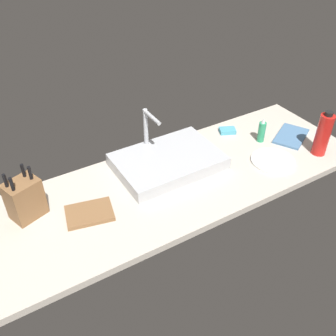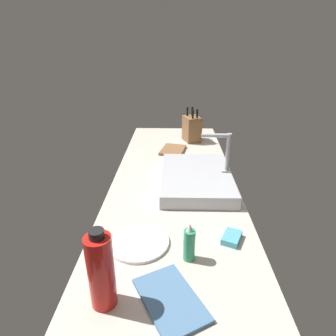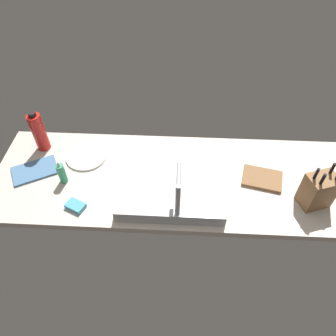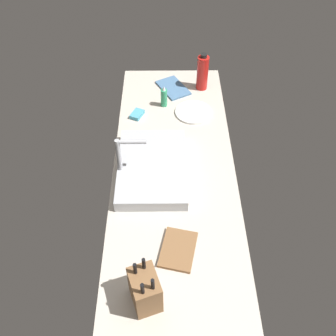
# 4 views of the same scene
# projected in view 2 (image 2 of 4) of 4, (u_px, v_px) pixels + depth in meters

# --- Properties ---
(countertop_slab) EXTENTS (1.97, 0.65, 0.04)m
(countertop_slab) POSITION_uv_depth(u_px,v_px,m) (174.00, 183.00, 1.54)
(countertop_slab) COLOR beige
(countertop_slab) RESTS_ON ground
(sink_basin) EXTENTS (0.52, 0.35, 0.06)m
(sink_basin) POSITION_uv_depth(u_px,v_px,m) (196.00, 178.00, 1.48)
(sink_basin) COLOR #B7BABF
(sink_basin) RESTS_ON countertop_slab
(faucet) EXTENTS (0.06, 0.15, 0.26)m
(faucet) POSITION_uv_depth(u_px,v_px,m) (225.00, 154.00, 1.46)
(faucet) COLOR #B7BABF
(faucet) RESTS_ON countertop_slab
(knife_block) EXTENTS (0.16, 0.14, 0.24)m
(knife_block) POSITION_uv_depth(u_px,v_px,m) (192.00, 129.00, 2.09)
(knife_block) COLOR brown
(knife_block) RESTS_ON countertop_slab
(cutting_board) EXTENTS (0.23, 0.19, 0.02)m
(cutting_board) POSITION_uv_depth(u_px,v_px,m) (173.00, 150.00, 1.93)
(cutting_board) COLOR brown
(cutting_board) RESTS_ON countertop_slab
(soap_bottle) EXTENTS (0.04, 0.04, 0.14)m
(soap_bottle) POSITION_uv_depth(u_px,v_px,m) (189.00, 244.00, 0.96)
(soap_bottle) COLOR #2D9966
(soap_bottle) RESTS_ON countertop_slab
(water_bottle) EXTENTS (0.07, 0.07, 0.25)m
(water_bottle) POSITION_uv_depth(u_px,v_px,m) (101.00, 271.00, 0.77)
(water_bottle) COLOR red
(water_bottle) RESTS_ON countertop_slab
(dinner_plate) EXTENTS (0.23, 0.23, 0.01)m
(dinner_plate) POSITION_uv_depth(u_px,v_px,m) (139.00, 242.00, 1.05)
(dinner_plate) COLOR white
(dinner_plate) RESTS_ON countertop_slab
(dish_towel) EXTENTS (0.27, 0.24, 0.01)m
(dish_towel) POSITION_uv_depth(u_px,v_px,m) (171.00, 300.00, 0.82)
(dish_towel) COLOR teal
(dish_towel) RESTS_ON countertop_slab
(dish_sponge) EXTENTS (0.11, 0.09, 0.02)m
(dish_sponge) POSITION_uv_depth(u_px,v_px,m) (232.00, 238.00, 1.07)
(dish_sponge) COLOR #4CA3BC
(dish_sponge) RESTS_ON countertop_slab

